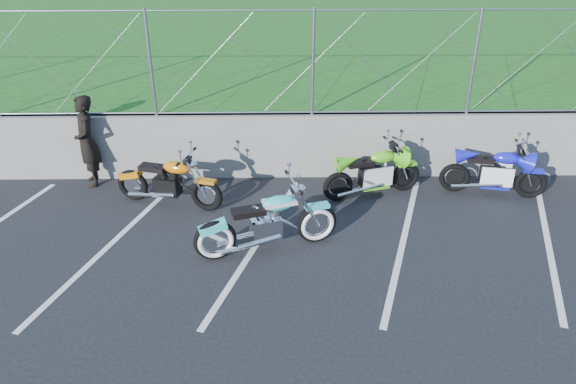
{
  "coord_description": "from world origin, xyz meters",
  "views": [
    {
      "loc": [
        0.36,
        -6.78,
        5.04
      ],
      "look_at": [
        0.5,
        1.3,
        0.77
      ],
      "focal_mm": 35.0,
      "sensor_mm": 36.0,
      "label": 1
    }
  ],
  "objects_px": {
    "naked_orange": "(170,183)",
    "sportbike_blue": "(495,174)",
    "sportbike_green": "(374,174)",
    "cruiser_turquoise": "(269,224)",
    "person_standing": "(87,141)"
  },
  "relations": [
    {
      "from": "naked_orange",
      "to": "sportbike_green",
      "type": "bearing_deg",
      "value": 21.88
    },
    {
      "from": "cruiser_turquoise",
      "to": "sportbike_blue",
      "type": "relative_size",
      "value": 1.18
    },
    {
      "from": "naked_orange",
      "to": "cruiser_turquoise",
      "type": "bearing_deg",
      "value": -22.73
    },
    {
      "from": "naked_orange",
      "to": "sportbike_green",
      "type": "xyz_separation_m",
      "value": [
        3.75,
        0.33,
        -0.01
      ]
    },
    {
      "from": "cruiser_turquoise",
      "to": "sportbike_green",
      "type": "distance_m",
      "value": 2.66
    },
    {
      "from": "naked_orange",
      "to": "sportbike_green",
      "type": "height_order",
      "value": "naked_orange"
    },
    {
      "from": "sportbike_green",
      "to": "sportbike_blue",
      "type": "distance_m",
      "value": 2.27
    },
    {
      "from": "cruiser_turquoise",
      "to": "sportbike_blue",
      "type": "height_order",
      "value": "cruiser_turquoise"
    },
    {
      "from": "cruiser_turquoise",
      "to": "sportbike_green",
      "type": "bearing_deg",
      "value": 26.5
    },
    {
      "from": "sportbike_green",
      "to": "naked_orange",
      "type": "bearing_deg",
      "value": 168.91
    },
    {
      "from": "sportbike_blue",
      "to": "person_standing",
      "type": "height_order",
      "value": "person_standing"
    },
    {
      "from": "sportbike_green",
      "to": "sportbike_blue",
      "type": "relative_size",
      "value": 0.99
    },
    {
      "from": "sportbike_blue",
      "to": "person_standing",
      "type": "relative_size",
      "value": 1.08
    },
    {
      "from": "naked_orange",
      "to": "sportbike_blue",
      "type": "bearing_deg",
      "value": 19.89
    },
    {
      "from": "cruiser_turquoise",
      "to": "sportbike_green",
      "type": "relative_size",
      "value": 1.19
    }
  ]
}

